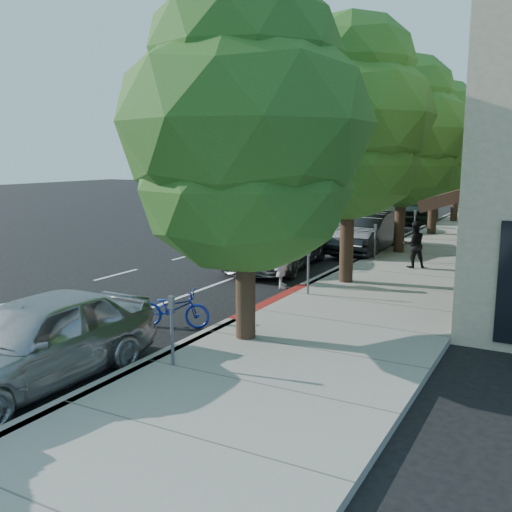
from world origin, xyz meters
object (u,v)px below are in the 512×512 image
Objects in this scene: cyclist at (282,254)px; street_tree_3 at (436,143)px; street_tree_1 at (350,120)px; pedestrian at (414,244)px; street_tree_2 at (404,133)px; street_tree_4 at (458,139)px; bicycle at (173,308)px; dark_sedan at (365,232)px; silver_suv at (275,247)px; street_tree_5 at (474,147)px; street_tree_0 at (245,130)px; white_pickup at (371,218)px; near_car_a at (36,340)px; dark_suv_far at (417,208)px.

street_tree_3 is at bearing -35.02° from cyclist.
pedestrian is (1.25, 3.08, -3.88)m from street_tree_1.
street_tree_2 reaches higher than street_tree_4.
street_tree_1 reaches higher than pedestrian.
street_tree_2 is 4.52× the size of bicycle.
silver_suv is at bearing -111.29° from dark_sedan.
street_tree_5 is at bearing 90.00° from street_tree_3.
street_tree_3 reaches higher than dark_sedan.
street_tree_0 is at bearing -90.00° from street_tree_4.
street_tree_0 is at bearing 169.74° from cyclist.
pedestrian is at bearing -86.59° from street_tree_5.
white_pickup is 1.17× the size of near_car_a.
street_tree_0 is 0.92× the size of street_tree_1.
street_tree_1 is at bearing -38.96° from bicycle.
dark_sedan is (-1.40, 12.09, -3.48)m from street_tree_0.
silver_suv is at bearing -11.21° from bicycle.
dark_sedan is at bearing -103.33° from street_tree_3.
white_pickup is at bearing -171.83° from street_tree_3.
dark_sedan is at bearing 62.99° from silver_suv.
white_pickup is at bearing -103.30° from dark_suv_far.
street_tree_0 reaches higher than near_car_a.
dark_suv_far reaches higher than dark_sedan.
street_tree_3 is 1.38× the size of white_pickup.
street_tree_2 is at bearing -40.88° from cyclist.
dark_suv_far is at bearing 90.21° from near_car_a.
pedestrian is (3.28, 12.58, 0.15)m from near_car_a.
dark_sedan is 15.61m from near_car_a.
street_tree_5 is 1.41× the size of dark_suv_far.
street_tree_0 is 1.00× the size of street_tree_5.
bicycle is at bearing -94.82° from street_tree_4.
dark_suv_far is (-1.97, 11.50, -3.79)m from street_tree_2.
street_tree_0 is at bearing -84.37° from dark_sedan.
pedestrian is at bearing 67.99° from street_tree_1.
cyclist is at bearing -92.59° from dark_sedan.
dark_suv_far is (1.13, 16.00, 0.13)m from silver_suv.
street_tree_2 is at bearing -29.46° from bicycle.
street_tree_5 is at bearing 90.00° from street_tree_1.
silver_suv is 0.99× the size of white_pickup.
dark_suv_far is at bearing 79.25° from silver_suv.
street_tree_0 is 3.66× the size of cyclist.
street_tree_4 reaches higher than bicycle.
street_tree_0 reaches higher than dark_sedan.
pedestrian is at bearing -49.69° from dark_sedan.
street_tree_2 is 3.86× the size of cyclist.
street_tree_2 is at bearing 90.00° from street_tree_0.
dark_sedan reaches higher than white_pickup.
dark_sedan is at bearing -29.62° from cyclist.
street_tree_4 is 1.40× the size of white_pickup.
street_tree_5 is (0.00, 6.00, -0.38)m from street_tree_4.
cyclist is 4.81m from bicycle.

